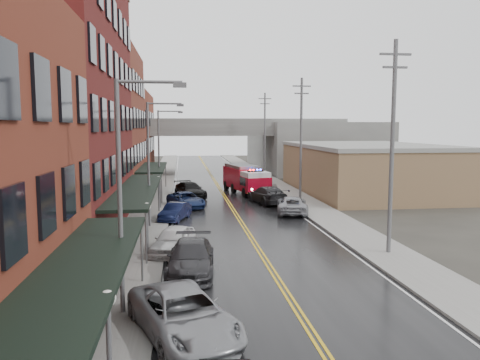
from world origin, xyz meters
TOP-DOWN VIEW (x-y plane):
  - road at (0.00, 30.00)m, footprint 11.00×160.00m
  - sidewalk_left at (-7.30, 30.00)m, footprint 3.00×160.00m
  - sidewalk_right at (7.30, 30.00)m, footprint 3.00×160.00m
  - curb_left at (-5.65, 30.00)m, footprint 0.30×160.00m
  - curb_right at (5.65, 30.00)m, footprint 0.30×160.00m
  - brick_building_b at (-13.30, 23.00)m, footprint 9.00×20.00m
  - brick_building_c at (-13.30, 40.50)m, footprint 9.00×15.00m
  - brick_building_far at (-13.30, 58.00)m, footprint 9.00×20.00m
  - tan_building at (16.00, 40.00)m, footprint 14.00×22.00m
  - right_far_block at (18.00, 70.00)m, footprint 18.00×30.00m
  - awning_0 at (-7.49, 4.00)m, footprint 2.60×16.00m
  - awning_1 at (-7.49, 23.00)m, footprint 2.60×18.00m
  - awning_2 at (-7.49, 40.50)m, footprint 2.60×13.00m
  - globe_lamp_0 at (-6.40, 2.00)m, footprint 0.44×0.44m
  - globe_lamp_1 at (-6.40, 16.00)m, footprint 0.44×0.44m
  - globe_lamp_2 at (-6.40, 30.00)m, footprint 0.44×0.44m
  - street_lamp_0 at (-6.55, 8.00)m, footprint 2.64×0.22m
  - street_lamp_1 at (-6.55, 24.00)m, footprint 2.64×0.22m
  - street_lamp_2 at (-6.55, 40.00)m, footprint 2.64×0.22m
  - utility_pole_0 at (7.20, 15.00)m, footprint 1.80×0.24m
  - utility_pole_1 at (7.20, 35.00)m, footprint 1.80×0.24m
  - utility_pole_2 at (7.20, 55.00)m, footprint 1.80×0.24m
  - overpass at (0.00, 62.00)m, footprint 40.00×10.00m
  - fire_truck at (2.56, 40.66)m, footprint 4.73×8.78m
  - parked_car_left_2 at (-4.48, 5.80)m, footprint 4.53×6.44m
  - parked_car_left_3 at (-4.07, 12.88)m, footprint 2.67×5.69m
  - parked_car_left_4 at (-4.99, 16.80)m, footprint 3.04×4.89m
  - parked_car_left_5 at (-5.00, 26.54)m, footprint 2.70×4.34m
  - parked_car_left_6 at (-4.11, 32.29)m, footprint 3.88×5.52m
  - parked_car_left_7 at (-3.60, 38.54)m, footprint 3.76×5.78m
  - parked_car_right_0 at (4.73, 28.16)m, footprint 3.49×5.72m
  - parked_car_right_1 at (3.60, 33.62)m, footprint 3.59×6.12m
  - parked_car_right_2 at (5.00, 42.74)m, footprint 2.58×4.17m
  - parked_car_right_3 at (5.00, 52.13)m, footprint 2.70×4.76m

SIDE VIEW (x-z plane):
  - road at x=0.00m, z-range 0.00..0.02m
  - sidewalk_left at x=-7.30m, z-range 0.00..0.15m
  - sidewalk_right at x=7.30m, z-range 0.00..0.15m
  - curb_left at x=-5.65m, z-range 0.00..0.15m
  - curb_right at x=5.65m, z-range 0.00..0.15m
  - parked_car_right_2 at x=5.00m, z-range 0.00..1.32m
  - parked_car_left_5 at x=-5.00m, z-range 0.00..1.35m
  - parked_car_left_6 at x=-4.11m, z-range 0.00..1.40m
  - parked_car_right_0 at x=4.73m, z-range 0.00..1.48m
  - parked_car_right_3 at x=5.00m, z-range 0.00..1.49m
  - parked_car_left_4 at x=-4.99m, z-range 0.00..1.55m
  - parked_car_left_7 at x=-3.60m, z-range 0.00..1.56m
  - parked_car_left_3 at x=-4.07m, z-range 0.00..1.61m
  - parked_car_left_2 at x=-4.48m, z-range 0.00..1.63m
  - parked_car_right_1 at x=3.60m, z-range 0.00..1.66m
  - fire_truck at x=2.56m, z-range 0.13..3.20m
  - globe_lamp_0 at x=-6.40m, z-range 0.75..3.87m
  - globe_lamp_1 at x=-6.40m, z-range 0.75..3.87m
  - globe_lamp_2 at x=-6.40m, z-range 0.75..3.87m
  - tan_building at x=16.00m, z-range 0.00..5.00m
  - awning_2 at x=-7.49m, z-range 1.44..4.53m
  - awning_0 at x=-7.49m, z-range 1.44..4.53m
  - awning_1 at x=-7.49m, z-range 1.44..4.53m
  - right_far_block at x=18.00m, z-range 0.00..8.00m
  - street_lamp_0 at x=-6.55m, z-range 0.69..9.69m
  - street_lamp_1 at x=-6.55m, z-range 0.69..9.69m
  - street_lamp_2 at x=-6.55m, z-range 0.69..9.69m
  - overpass at x=0.00m, z-range 2.24..9.74m
  - brick_building_far at x=-13.30m, z-range 0.00..12.00m
  - utility_pole_0 at x=7.20m, z-range 0.31..12.31m
  - utility_pole_1 at x=7.20m, z-range 0.31..12.31m
  - utility_pole_2 at x=7.20m, z-range 0.31..12.31m
  - brick_building_c at x=-13.30m, z-range 0.00..15.00m
  - brick_building_b at x=-13.30m, z-range 0.00..18.00m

